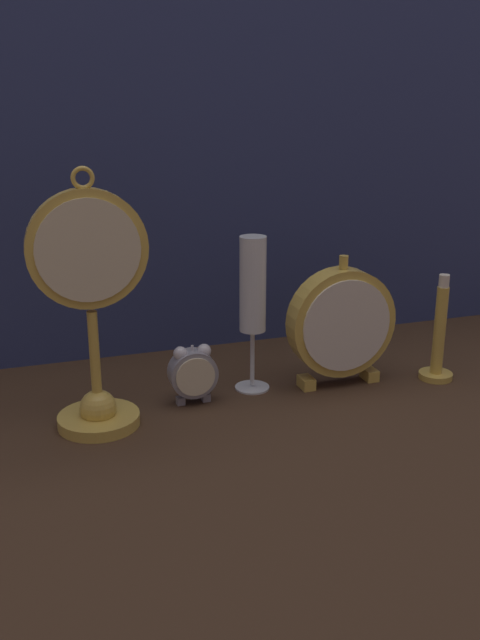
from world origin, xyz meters
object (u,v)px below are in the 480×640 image
object	(u,v)px
alarm_clock_twin_bell	(193,372)
brass_candlestick	(438,343)
pocket_watch_on_stand	(92,319)
champagne_flute	(253,295)
mantel_clock_silver	(341,323)

from	to	relation	value
alarm_clock_twin_bell	brass_candlestick	bearing A→B (deg)	-4.70
pocket_watch_on_stand	brass_candlestick	distance (m)	0.55
pocket_watch_on_stand	champagne_flute	bearing A→B (deg)	12.28
pocket_watch_on_stand	alarm_clock_twin_bell	world-z (taller)	pocket_watch_on_stand
mantel_clock_silver	brass_candlestick	world-z (taller)	mantel_clock_silver
champagne_flute	pocket_watch_on_stand	bearing A→B (deg)	-167.72
brass_candlestick	champagne_flute	bearing A→B (deg)	169.20
champagne_flute	brass_candlestick	distance (m)	0.31
mantel_clock_silver	champagne_flute	world-z (taller)	champagne_flute
brass_candlestick	mantel_clock_silver	bearing A→B (deg)	169.63
pocket_watch_on_stand	champagne_flute	world-z (taller)	pocket_watch_on_stand
pocket_watch_on_stand	brass_candlestick	xyz separation A→B (m)	(0.54, -0.00, -0.10)
alarm_clock_twin_bell	champagne_flute	size ratio (longest dim) A/B	0.38
alarm_clock_twin_bell	brass_candlestick	world-z (taller)	brass_candlestick
pocket_watch_on_stand	mantel_clock_silver	xyz separation A→B (m)	(0.38, 0.03, -0.05)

